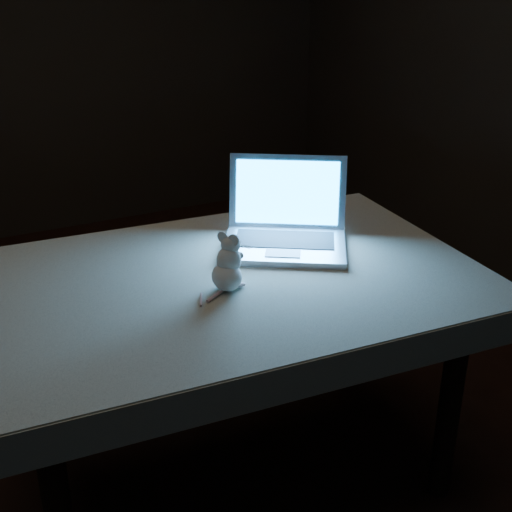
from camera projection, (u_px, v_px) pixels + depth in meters
floor at (138, 451)px, 2.69m from camera, size 5.00×5.00×0.00m
table at (231, 382)px, 2.41m from camera, size 1.59×1.08×0.82m
tablecloth at (233, 288)px, 2.28m from camera, size 1.90×1.56×0.11m
laptop at (285, 211)px, 2.37m from camera, size 0.57×0.55×0.29m
plush_mouse at (227, 263)px, 2.11m from camera, size 0.18×0.18×0.19m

